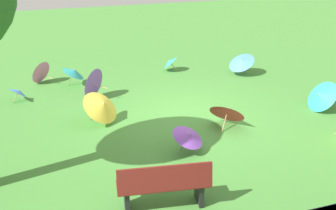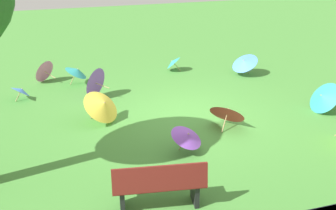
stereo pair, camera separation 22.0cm
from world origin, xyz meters
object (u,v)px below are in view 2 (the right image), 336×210
parasol_teal_0 (323,97)px  parasol_red_0 (228,112)px  parasol_purple_0 (93,82)px  parasol_blue_0 (244,62)px  parasol_pink_0 (43,70)px  park_bench (159,185)px  parasol_teal_2 (173,62)px  parasol_yellow_2 (103,105)px  parasol_blue_3 (21,90)px  parasol_purple_1 (187,136)px  parasol_teal_3 (77,71)px

parasol_teal_0 → parasol_red_0: size_ratio=0.83×
parasol_red_0 → parasol_purple_0: (2.82, -3.14, 0.07)m
parasol_red_0 → parasol_blue_0: parasol_blue_0 is taller
parasol_pink_0 → parasol_purple_0: bearing=124.3°
park_bench → parasol_teal_2: park_bench is taller
parasol_teal_0 → parasol_blue_0: size_ratio=0.85×
parasol_teal_0 → parasol_red_0: 2.88m
parasol_blue_0 → parasol_yellow_2: 5.80m
parasol_purple_0 → parasol_blue_3: (2.03, -0.46, -0.18)m
parasol_blue_3 → parasol_purple_1: bearing=127.1°
parasol_blue_0 → parasol_yellow_2: parasol_yellow_2 is taller
park_bench → parasol_blue_3: 6.60m
parasol_blue_0 → parasol_teal_2: (2.16, -1.27, -0.14)m
parasol_purple_0 → parasol_teal_2: 3.54m
parasol_purple_0 → parasol_pink_0: bearing=-55.7°
parasol_teal_0 → parasol_yellow_2: parasol_yellow_2 is taller
parasol_teal_2 → parasol_red_0: bearing=86.8°
parasol_red_0 → parasol_yellow_2: size_ratio=0.90×
parasol_pink_0 → parasol_blue_3: 1.66m
parasol_teal_3 → parasol_pink_0: bearing=-32.3°
parasol_blue_3 → parasol_teal_0: bearing=155.3°
parasol_red_0 → parasol_yellow_2: (2.88, -1.26, 0.08)m
parasol_red_0 → parasol_teal_2: parasol_red_0 is taller
park_bench → parasol_purple_1: bearing=-124.8°
parasol_pink_0 → parasol_red_0: parasol_red_0 is taller
park_bench → parasol_blue_3: park_bench is taller
parasol_blue_0 → parasol_purple_0: (5.25, 0.44, -0.01)m
parasol_teal_3 → parasol_blue_0: bearing=171.0°
parasol_teal_3 → parasol_blue_3: 1.93m
park_bench → parasol_red_0: (-2.61, -2.60, -0.06)m
parasol_teal_0 → parasol_blue_3: 8.51m
parasol_purple_0 → parasol_teal_2: size_ratio=1.20×
parasol_teal_3 → parasol_yellow_2: 3.21m
parasol_teal_2 → parasol_purple_1: bearing=73.5°
park_bench → parasol_blue_0: 7.98m
parasol_teal_3 → parasol_blue_3: bearing=26.6°
parasol_purple_1 → parasol_yellow_2: bearing=-56.3°
parasol_purple_1 → parasol_teal_3: size_ratio=1.16×
parasol_red_0 → parasol_yellow_2: 3.15m
parasol_teal_3 → parasol_yellow_2: (-0.25, 3.20, 0.03)m
parasol_pink_0 → parasol_teal_0: 8.67m
parasol_blue_0 → parasol_teal_3: parasol_blue_0 is taller
parasol_purple_1 → parasol_yellow_2: 2.61m
parasol_purple_0 → parasol_teal_2: bearing=-151.1°
parasol_teal_2 → parasol_teal_3: 3.44m
park_bench → parasol_purple_1: size_ratio=1.68×
parasol_pink_0 → parasol_blue_0: 6.77m
parasol_teal_2 → parasol_yellow_2: (3.16, 3.59, 0.15)m
parasol_teal_0 → parasol_red_0: (2.88, 0.05, -0.02)m
park_bench → parasol_blue_0: (-5.04, -6.18, 0.01)m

